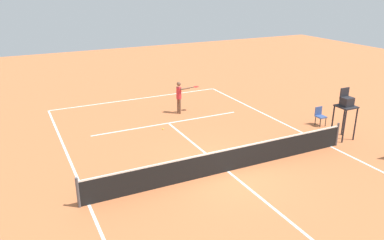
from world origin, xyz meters
TOP-DOWN VIEW (x-y plane):
  - ground_plane at (0.00, 0.00)m, footprint 60.00×60.00m
  - court_lines at (0.00, 0.00)m, footprint 10.80×21.72m
  - tennis_net at (0.00, 0.00)m, footprint 11.40×0.10m
  - player_serving at (-1.21, -7.16)m, footprint 1.33×0.46m
  - tennis_ball at (0.59, -5.23)m, footprint 0.07×0.07m
  - umpire_chair at (-6.50, -0.49)m, footprint 0.80×0.80m
  - courtside_chair_mid at (-6.82, -2.28)m, footprint 0.44×0.46m

SIDE VIEW (x-z plane):
  - ground_plane at x=0.00m, z-range 0.00..0.00m
  - court_lines at x=0.00m, z-range 0.00..0.01m
  - tennis_ball at x=0.59m, z-range 0.00..0.07m
  - tennis_net at x=0.00m, z-range -0.04..1.03m
  - courtside_chair_mid at x=-6.82m, z-range 0.06..1.01m
  - player_serving at x=-1.21m, z-range 0.18..1.98m
  - umpire_chair at x=-6.50m, z-range 0.40..2.81m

